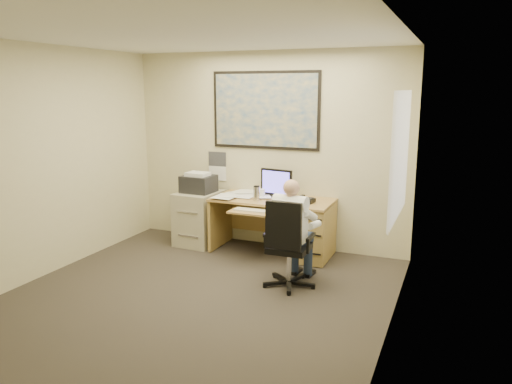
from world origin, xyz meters
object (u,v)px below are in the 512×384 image
at_px(desk, 296,223).
at_px(office_chair, 288,262).
at_px(person, 290,233).
at_px(filing_cabinet, 199,213).

distance_m(desk, office_chair, 1.12).
relative_size(office_chair, person, 0.83).
xyz_separation_m(office_chair, person, (0.00, 0.08, 0.31)).
bearing_deg(person, filing_cabinet, 156.14).
distance_m(office_chair, person, 0.32).
xyz_separation_m(desk, filing_cabinet, (-1.44, -0.02, 0.00)).
relative_size(desk, office_chair, 1.58).
bearing_deg(desk, person, -75.55).
height_order(desk, person, person).
height_order(desk, office_chair, desk).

